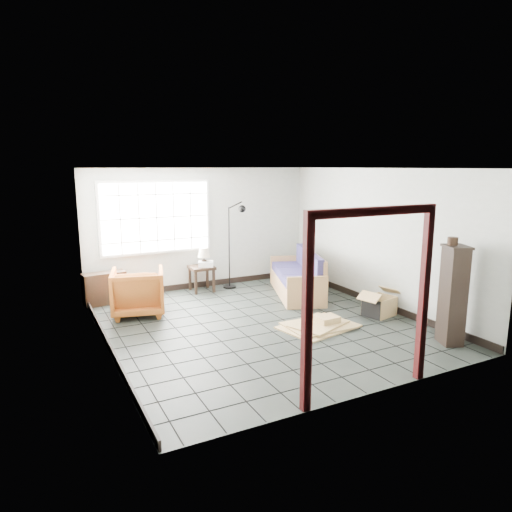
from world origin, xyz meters
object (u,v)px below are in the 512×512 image
futon_sofa (299,279)px  armchair (138,289)px  side_table (202,271)px  tall_shelf (453,294)px

futon_sofa → armchair: 3.30m
futon_sofa → side_table: (-1.73, 1.15, 0.12)m
armchair → tall_shelf: bearing=152.2°
futon_sofa → side_table: futon_sofa is taller
side_table → futon_sofa: bearing=-33.6°
armchair → side_table: (1.56, 0.95, -0.01)m
tall_shelf → side_table: bearing=140.0°
armchair → tall_shelf: 5.24m
futon_sofa → armchair: armchair is taller
futon_sofa → side_table: 2.08m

